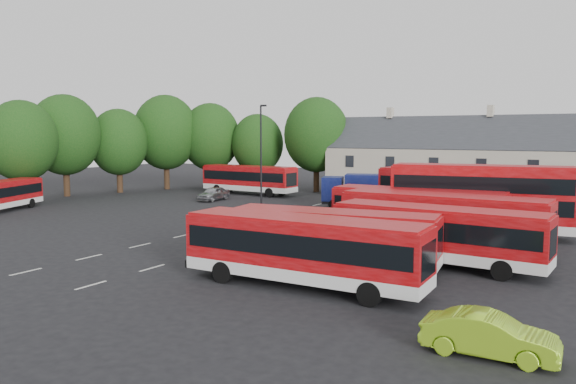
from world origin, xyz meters
name	(u,v)px	position (x,y,z in m)	size (l,w,h in m)	color
ground	(201,231)	(0.00, 0.00, 0.00)	(140.00, 140.00, 0.00)	black
lane_markings	(245,230)	(2.50, 2.00, 0.01)	(5.15, 33.80, 0.01)	beige
treeline	(171,137)	(-20.74, 19.36, 6.68)	(29.92, 32.59, 12.01)	black
terrace_houses	(489,165)	(14.00, 30.00, 3.86)	(35.70, 7.13, 10.06)	beige
bus_row_a	(303,246)	(13.80, -9.15, 1.98)	(11.74, 3.02, 3.30)	silver
bus_row_b	(332,234)	(13.35, -5.29, 1.87)	(11.27, 4.03, 3.12)	silver
bus_row_c	(438,231)	(17.90, -1.81, 1.93)	(11.49, 3.19, 3.22)	silver
bus_row_d	(442,217)	(17.01, 2.24, 2.09)	(12.39, 3.28, 3.48)	silver
bus_row_e	(417,208)	(14.18, 6.12, 2.00)	(11.84, 2.97, 3.33)	silver
bus_dd_south	(481,196)	(17.78, 8.91, 2.82)	(12.35, 4.48, 4.95)	silver
bus_dd_north	(446,194)	(14.56, 11.94, 2.50)	(10.95, 4.05, 4.39)	silver
bus_north	(249,177)	(-11.30, 22.21, 2.02)	(11.95, 3.18, 3.35)	silver
box_truck	(364,190)	(5.23, 17.55, 1.85)	(7.86, 4.73, 3.28)	black
silver_car	(213,194)	(-11.17, 15.42, 0.75)	(1.76, 4.38, 1.49)	#A0A3A7
lime_car	(489,335)	(22.89, -13.08, 0.70)	(1.48, 4.25, 1.40)	#92C91F
lamppost	(261,152)	(-4.56, 14.77, 5.30)	(0.69, 0.33, 9.93)	black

